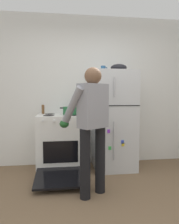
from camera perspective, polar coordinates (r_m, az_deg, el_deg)
name	(u,v)px	position (r m, az deg, el deg)	size (l,w,h in m)	color
ground	(111,222)	(2.35, 5.88, -27.75)	(8.00, 8.00, 0.00)	brown
kitchen_wall_back	(87,91)	(3.92, -0.74, 5.81)	(6.00, 0.10, 2.70)	white
refrigerator	(114,120)	(3.64, 6.59, -2.22)	(0.68, 0.72, 1.67)	silver
stove_range	(61,143)	(3.58, -7.85, -8.45)	(0.76, 1.24, 0.94)	white
person_cook	(91,120)	(2.60, 0.47, -2.26)	(0.63, 0.66, 1.60)	black
red_pot	(70,111)	(3.47, -5.30, 0.37)	(0.34, 0.24, 0.13)	#236638
coffee_mug	(103,69)	(3.66, 3.76, 11.69)	(0.11, 0.08, 0.10)	#2D6093
pepper_mill	(43,109)	(3.73, -12.55, 0.74)	(0.05, 0.05, 0.15)	brown
mixing_bowl	(119,68)	(3.67, 7.95, 11.85)	(0.27, 0.27, 0.12)	black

